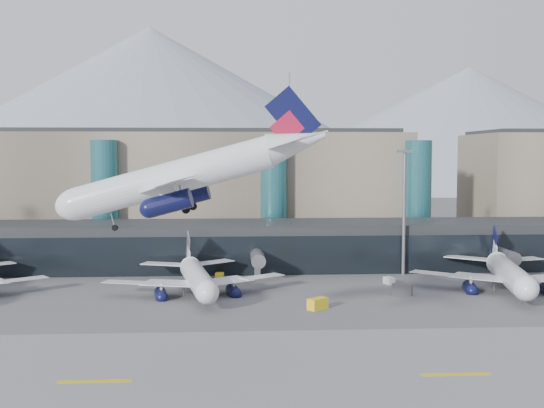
{
  "coord_description": "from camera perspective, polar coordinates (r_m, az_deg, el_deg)",
  "views": [
    {
      "loc": [
        -4.96,
        -88.43,
        24.74
      ],
      "look_at": [
        2.08,
        32.0,
        15.85
      ],
      "focal_mm": 45.0,
      "sensor_mm": 36.0,
      "label": 1
    }
  ],
  "objects": [
    {
      "name": "ground",
      "position": [
        91.96,
        -0.13,
        -11.39
      ],
      "size": [
        900.0,
        900.0,
        0.0
      ],
      "primitive_type": "plane",
      "color": "#515154",
      "rests_on": "ground"
    },
    {
      "name": "jet_parked_right",
      "position": [
        132.41,
        19.0,
        -4.83
      ],
      "size": [
        35.75,
        36.49,
        11.75
      ],
      "rotation": [
        0.0,
        0.0,
        1.37
      ],
      "color": "silver",
      "rests_on": "ground"
    },
    {
      "name": "teal_towers",
      "position": [
        163.1,
        -6.86,
        0.41
      ],
      "size": [
        116.4,
        19.4,
        46.0
      ],
      "color": "#27666E",
      "rests_on": "ground"
    },
    {
      "name": "terminal_main",
      "position": [
        179.79,
        -9.74,
        1.19
      ],
      "size": [
        130.0,
        30.0,
        31.0
      ],
      "color": "gray",
      "rests_on": "ground"
    },
    {
      "name": "mountain_ridge",
      "position": [
        469.36,
        -0.79,
        6.78
      ],
      "size": [
        910.0,
        400.0,
        110.0
      ],
      "color": "gray",
      "rests_on": "ground"
    },
    {
      "name": "jet_parked_mid",
      "position": [
        122.71,
        -6.43,
        -5.47
      ],
      "size": [
        33.67,
        34.05,
        11.0
      ],
      "rotation": [
        0.0,
        0.0,
        1.74
      ],
      "color": "silver",
      "rests_on": "ground"
    },
    {
      "name": "runway_strip",
      "position": [
        77.64,
        0.51,
        -14.35
      ],
      "size": [
        400.0,
        40.0,
        0.04
      ],
      "primitive_type": "cube",
      "color": "slate",
      "rests_on": "ground"
    },
    {
      "name": "veh_c",
      "position": [
        122.74,
        10.83,
        -7.04
      ],
      "size": [
        3.86,
        2.95,
        1.91
      ],
      "primitive_type": "cube",
      "rotation": [
        0.0,
        0.0,
        -0.38
      ],
      "color": "#46454A",
      "rests_on": "ground"
    },
    {
      "name": "hero_jet",
      "position": [
        76.46,
        -6.15,
        3.27
      ],
      "size": [
        32.58,
        32.75,
        10.61
      ],
      "rotation": [
        0.0,
        -0.26,
        -0.12
      ],
      "color": "silver",
      "rests_on": "ground"
    },
    {
      "name": "veh_b",
      "position": [
        133.82,
        -4.42,
        -6.12
      ],
      "size": [
        1.75,
        2.74,
        1.54
      ],
      "primitive_type": "cube",
      "rotation": [
        0.0,
        0.0,
        1.53
      ],
      "color": "yellow",
      "rests_on": "ground"
    },
    {
      "name": "veh_g",
      "position": [
        132.22,
        9.76,
        -6.34
      ],
      "size": [
        2.04,
        2.61,
        1.33
      ],
      "primitive_type": "cube",
      "rotation": [
        0.0,
        0.0,
        -1.22
      ],
      "color": "beige",
      "rests_on": "ground"
    },
    {
      "name": "concourse",
      "position": [
        147.57,
        -1.4,
        -3.48
      ],
      "size": [
        170.0,
        27.0,
        10.0
      ],
      "color": "black",
      "rests_on": "ground"
    },
    {
      "name": "runway_markings",
      "position": [
        77.63,
        0.51,
        -14.33
      ],
      "size": [
        128.0,
        1.0,
        0.02
      ],
      "color": "gold",
      "rests_on": "ground"
    },
    {
      "name": "lightmast_mid",
      "position": [
        141.21,
        11.0,
        -0.05
      ],
      "size": [
        3.0,
        1.2,
        25.6
      ],
      "color": "slate",
      "rests_on": "ground"
    },
    {
      "name": "veh_h",
      "position": [
        109.9,
        3.84,
        -8.32
      ],
      "size": [
        3.63,
        3.41,
        1.81
      ],
      "primitive_type": "cube",
      "rotation": [
        0.0,
        0.0,
        0.69
      ],
      "color": "yellow",
      "rests_on": "ground"
    }
  ]
}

